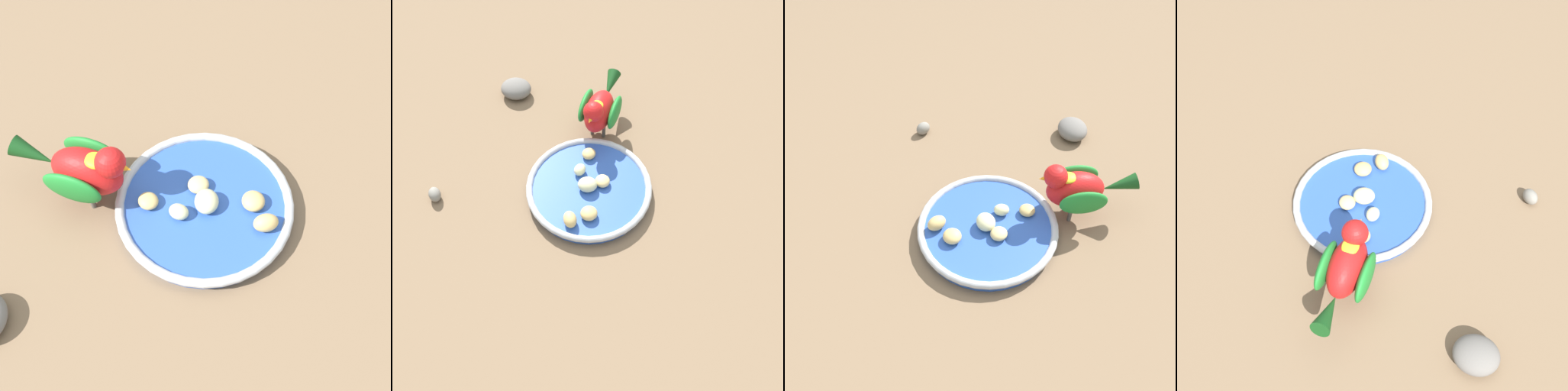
# 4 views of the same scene
# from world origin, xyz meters

# --- Properties ---
(ground_plane) EXTENTS (4.00, 4.00, 0.00)m
(ground_plane) POSITION_xyz_m (0.00, 0.00, 0.00)
(ground_plane) COLOR #7A6047
(feeding_bowl) EXTENTS (0.23, 0.23, 0.02)m
(feeding_bowl) POSITION_xyz_m (0.01, -0.00, 0.01)
(feeding_bowl) COLOR #2D56B7
(feeding_bowl) RESTS_ON ground_plane
(apple_piece_0) EXTENTS (0.05, 0.05, 0.02)m
(apple_piece_0) POSITION_xyz_m (0.01, 0.00, 0.03)
(apple_piece_0) COLOR beige
(apple_piece_0) RESTS_ON feeding_bowl
(apple_piece_1) EXTENTS (0.04, 0.04, 0.02)m
(apple_piece_1) POSITION_xyz_m (-0.06, -0.03, 0.03)
(apple_piece_1) COLOR tan
(apple_piece_1) RESTS_ON feeding_bowl
(apple_piece_2) EXTENTS (0.04, 0.04, 0.02)m
(apple_piece_2) POSITION_xyz_m (-0.03, -0.05, 0.03)
(apple_piece_2) COLOR tan
(apple_piece_2) RESTS_ON feeding_bowl
(apple_piece_3) EXTENTS (0.03, 0.03, 0.02)m
(apple_piece_3) POSITION_xyz_m (0.07, 0.05, 0.03)
(apple_piece_3) COLOR tan
(apple_piece_3) RESTS_ON feeding_bowl
(apple_piece_4) EXTENTS (0.04, 0.04, 0.02)m
(apple_piece_4) POSITION_xyz_m (0.04, -0.01, 0.03)
(apple_piece_4) COLOR #E5C67F
(apple_piece_4) RESTS_ON feeding_bowl
(apple_piece_5) EXTENTS (0.03, 0.03, 0.02)m
(apple_piece_5) POSITION_xyz_m (0.03, 0.04, 0.03)
(apple_piece_5) COLOR beige
(apple_piece_5) RESTS_ON feeding_bowl
(parrot) EXTENTS (0.16, 0.11, 0.12)m
(parrot) POSITION_xyz_m (0.14, 0.09, 0.07)
(parrot) COLOR #59544C
(parrot) RESTS_ON ground_plane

